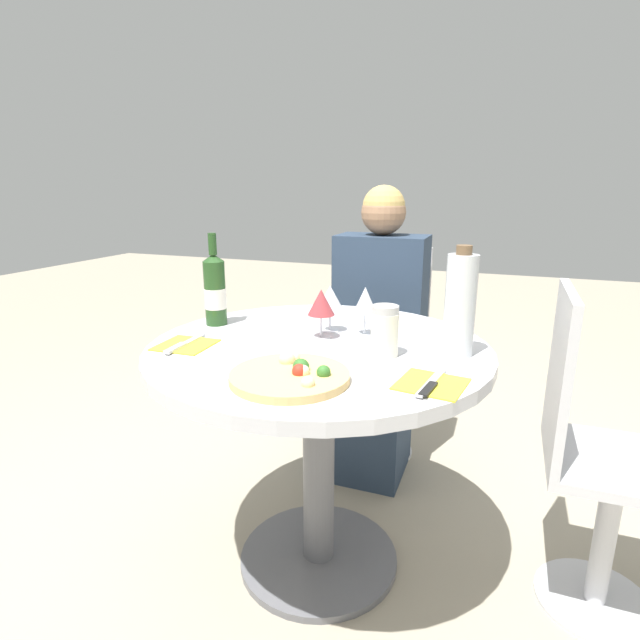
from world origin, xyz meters
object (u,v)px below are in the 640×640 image
object	(u,v)px
chair_behind_diner	(381,353)
seated_diner	(374,347)
chair_empty_side	(592,459)
tall_carafe	(460,305)
dining_table	(319,395)
pizza_large	(291,375)
wine_bottle	(215,290)

from	to	relation	value
chair_behind_diner	seated_diner	distance (m)	0.16
chair_behind_diner	chair_empty_side	distance (m)	1.03
seated_diner	tall_carafe	world-z (taller)	seated_diner
dining_table	tall_carafe	bearing A→B (deg)	6.80
pizza_large	tall_carafe	world-z (taller)	tall_carafe
seated_diner	pizza_large	bearing A→B (deg)	92.54
chair_empty_side	dining_table	bearing A→B (deg)	-80.61
chair_behind_diner	tall_carafe	distance (m)	0.96
wine_bottle	tall_carafe	world-z (taller)	wine_bottle
dining_table	seated_diner	bearing A→B (deg)	90.34
tall_carafe	wine_bottle	bearing A→B (deg)	177.24
seated_diner	pizza_large	xyz separation A→B (m)	(0.04, -0.95, 0.23)
dining_table	wine_bottle	size ratio (longest dim) A/B	3.29
dining_table	seated_diner	size ratio (longest dim) A/B	0.83
chair_behind_diner	pizza_large	bearing A→B (deg)	92.20
wine_bottle	seated_diner	bearing A→B (deg)	56.30
seated_diner	tall_carafe	size ratio (longest dim) A/B	4.02
tall_carafe	seated_diner	bearing A→B (deg)	122.00
dining_table	chair_behind_diner	distance (m)	0.82
chair_behind_diner	seated_diner	world-z (taller)	seated_diner
pizza_large	tall_carafe	bearing A→B (deg)	43.32
chair_empty_side	pizza_large	distance (m)	0.89
chair_empty_side	wine_bottle	xyz separation A→B (m)	(-1.16, -0.04, 0.40)
chair_empty_side	tall_carafe	distance (m)	0.58
tall_carafe	pizza_large	bearing A→B (deg)	-136.68
chair_empty_side	tall_carafe	size ratio (longest dim) A/B	3.13
chair_empty_side	pizza_large	world-z (taller)	chair_empty_side
chair_empty_side	wine_bottle	world-z (taller)	wine_bottle
seated_diner	chair_behind_diner	bearing A→B (deg)	-90.00
seated_diner	tall_carafe	bearing A→B (deg)	122.00
pizza_large	dining_table	bearing A→B (deg)	97.71
dining_table	pizza_large	xyz separation A→B (m)	(0.04, -0.28, 0.17)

